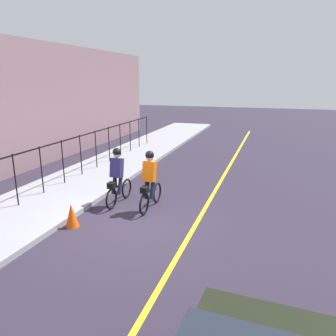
{
  "coord_description": "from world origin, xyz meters",
  "views": [
    {
      "loc": [
        -7.69,
        -3.47,
        3.87
      ],
      "look_at": [
        2.37,
        -0.17,
        1.0
      ],
      "focal_mm": 35.23,
      "sensor_mm": 36.0,
      "label": 1
    }
  ],
  "objects_px": {
    "traffic_cone_near": "(72,215)",
    "traffic_cone_far": "(151,168)",
    "cyclist_lead": "(150,181)",
    "cyclist_follow": "(117,177)"
  },
  "relations": [
    {
      "from": "traffic_cone_near",
      "to": "traffic_cone_far",
      "type": "relative_size",
      "value": 1.44
    },
    {
      "from": "traffic_cone_near",
      "to": "traffic_cone_far",
      "type": "xyz_separation_m",
      "value": [
        5.62,
        -0.15,
        -0.1
      ]
    },
    {
      "from": "cyclist_follow",
      "to": "traffic_cone_far",
      "type": "xyz_separation_m",
      "value": [
        3.71,
        0.29,
        -0.68
      ]
    },
    {
      "from": "cyclist_lead",
      "to": "cyclist_follow",
      "type": "height_order",
      "value": "same"
    },
    {
      "from": "cyclist_lead",
      "to": "traffic_cone_far",
      "type": "distance_m",
      "value": 4.1
    },
    {
      "from": "cyclist_follow",
      "to": "traffic_cone_far",
      "type": "height_order",
      "value": "cyclist_follow"
    },
    {
      "from": "cyclist_follow",
      "to": "traffic_cone_near",
      "type": "xyz_separation_m",
      "value": [
        -1.91,
        0.43,
        -0.59
      ]
    },
    {
      "from": "cyclist_lead",
      "to": "traffic_cone_far",
      "type": "relative_size",
      "value": 4.03
    },
    {
      "from": "cyclist_lead",
      "to": "traffic_cone_near",
      "type": "height_order",
      "value": "cyclist_lead"
    },
    {
      "from": "cyclist_lead",
      "to": "traffic_cone_near",
      "type": "bearing_deg",
      "value": 140.73
    }
  ]
}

